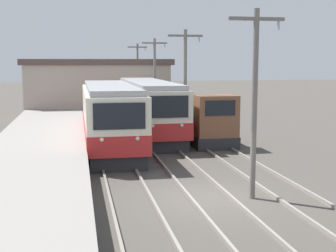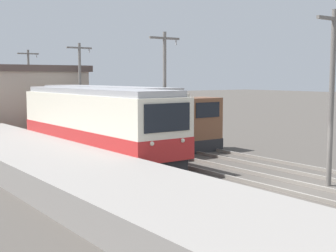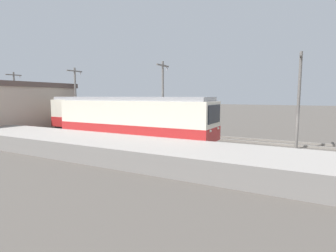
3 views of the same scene
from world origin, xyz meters
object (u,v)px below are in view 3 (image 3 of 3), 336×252
(commuter_train_center, at_px, (114,118))
(catenary_mast_mid, at_px, (163,96))
(catenary_mast_far, at_px, (76,96))
(shunting_locomotive, at_px, (167,122))
(commuter_train_left, at_px, (135,123))
(catenary_mast_near, at_px, (299,96))
(catenary_mast_distant, at_px, (15,96))

(commuter_train_center, distance_m, catenary_mast_mid, 4.96)
(catenary_mast_mid, relative_size, catenary_mast_far, 1.00)
(shunting_locomotive, distance_m, catenary_mast_far, 10.71)
(catenary_mast_far, bearing_deg, commuter_train_left, -111.92)
(commuter_train_center, relative_size, catenary_mast_near, 2.04)
(commuter_train_center, relative_size, shunting_locomotive, 2.56)
(commuter_train_left, xyz_separation_m, shunting_locomotive, (5.80, 0.38, -0.46))
(commuter_train_left, height_order, catenary_mast_far, catenary_mast_far)
(catenary_mast_far, xyz_separation_m, catenary_mast_distant, (0.00, 10.70, 0.00))
(catenary_mast_near, relative_size, catenary_mast_far, 1.00)
(catenary_mast_mid, bearing_deg, commuter_train_left, -179.93)
(commuter_train_center, height_order, catenary_mast_far, catenary_mast_far)
(shunting_locomotive, bearing_deg, commuter_train_center, 127.41)
(catenary_mast_distant, bearing_deg, catenary_mast_near, -90.00)
(shunting_locomotive, height_order, catenary_mast_mid, catenary_mast_mid)
(catenary_mast_mid, bearing_deg, catenary_mast_distant, 90.00)
(commuter_train_left, relative_size, shunting_locomotive, 2.34)
(commuter_train_center, xyz_separation_m, catenary_mast_mid, (1.51, -4.30, 1.96))
(commuter_train_left, relative_size, catenary_mast_distant, 1.86)
(catenary_mast_far, bearing_deg, commuter_train_center, -103.26)
(shunting_locomotive, xyz_separation_m, catenary_mast_mid, (-1.49, -0.38, 2.43))
(catenary_mast_mid, bearing_deg, commuter_train_center, 109.32)
(catenary_mast_distant, bearing_deg, commuter_train_center, -95.04)
(catenary_mast_near, height_order, catenary_mast_far, same)
(shunting_locomotive, height_order, catenary_mast_near, catenary_mast_near)
(commuter_train_left, xyz_separation_m, catenary_mast_near, (4.31, -10.70, 1.96))
(commuter_train_left, relative_size, commuter_train_center, 0.91)
(commuter_train_center, bearing_deg, catenary_mast_near, -84.26)
(commuter_train_left, height_order, commuter_train_center, same)
(catenary_mast_distant, bearing_deg, catenary_mast_mid, -90.00)
(shunting_locomotive, height_order, catenary_mast_far, catenary_mast_far)
(commuter_train_center, relative_size, catenary_mast_far, 2.04)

